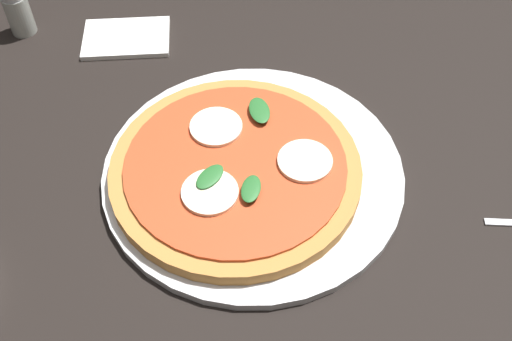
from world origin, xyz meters
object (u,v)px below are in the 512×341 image
at_px(serving_tray, 256,173).
at_px(napkin, 126,38).
at_px(pepper_shaker, 18,11).
at_px(dining_table, 255,214).
at_px(pizza, 236,169).

bearing_deg(serving_tray, napkin, 142.98).
bearing_deg(pepper_shaker, napkin, 8.59).
bearing_deg(serving_tray, dining_table, 110.44).
distance_m(dining_table, napkin, 0.34).
relative_size(dining_table, serving_tray, 3.06).
relative_size(dining_table, napkin, 8.78).
xyz_separation_m(napkin, pepper_shaker, (-0.16, -0.02, 0.03)).
height_order(dining_table, pizza, pizza).
height_order(dining_table, pepper_shaker, pepper_shaker).
bearing_deg(dining_table, pepper_shaker, 158.61).
relative_size(dining_table, pepper_shaker, 15.43).
xyz_separation_m(pizza, pepper_shaker, (-0.41, 0.19, 0.01)).
bearing_deg(dining_table, napkin, 144.02).
distance_m(dining_table, pizza, 0.13).
bearing_deg(napkin, pizza, -41.41).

